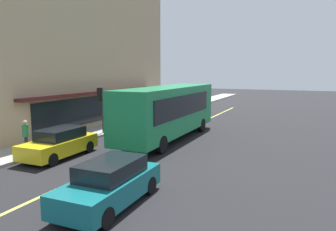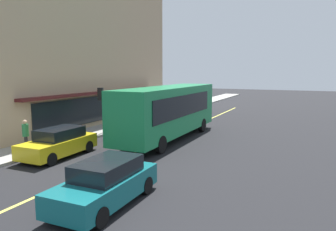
{
  "view_description": "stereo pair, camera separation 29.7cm",
  "coord_description": "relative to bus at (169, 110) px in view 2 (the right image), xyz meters",
  "views": [
    {
      "loc": [
        -21.06,
        -8.67,
        4.49
      ],
      "look_at": [
        -2.25,
        -0.19,
        1.6
      ],
      "focal_mm": 33.74,
      "sensor_mm": 36.0,
      "label": 1
    },
    {
      "loc": [
        -20.94,
        -8.94,
        4.49
      ],
      "look_at": [
        -2.25,
        -0.19,
        1.6
      ],
      "focal_mm": 33.74,
      "sensor_mm": 36.0,
      "label": 2
    }
  ],
  "objects": [
    {
      "name": "storefront_building",
      "position": [
        2.27,
        11.94,
        5.46
      ],
      "size": [
        23.28,
        9.92,
        14.9
      ],
      "color": "tan",
      "rests_on": "ground"
    },
    {
      "name": "car_navy",
      "position": [
        14.51,
        3.5,
        -1.24
      ],
      "size": [
        4.34,
        1.93,
        1.52
      ],
      "color": "navy",
      "rests_on": "ground"
    },
    {
      "name": "ground",
      "position": [
        2.21,
        0.25,
        -1.99
      ],
      "size": [
        120.0,
        120.0,
        0.0
      ],
      "primitive_type": "plane",
      "color": "black"
    },
    {
      "name": "car_yellow",
      "position": [
        -6.4,
        3.47,
        -1.24
      ],
      "size": [
        4.34,
        1.94,
        1.52
      ],
      "color": "yellow",
      "rests_on": "ground"
    },
    {
      "name": "car_teal",
      "position": [
        -10.34,
        -2.43,
        -1.24
      ],
      "size": [
        4.33,
        1.91,
        1.52
      ],
      "color": "#14666B",
      "rests_on": "ground"
    },
    {
      "name": "bus",
      "position": [
        0.0,
        0.0,
        0.0
      ],
      "size": [
        11.14,
        2.62,
        3.5
      ],
      "color": "#197F47",
      "rests_on": "ground"
    },
    {
      "name": "sidewalk",
      "position": [
        2.21,
        5.92,
        -1.91
      ],
      "size": [
        80.0,
        2.74,
        0.15
      ],
      "primitive_type": "cube",
      "color": "#9E9B93",
      "rests_on": "ground"
    },
    {
      "name": "pedestrian_waiting",
      "position": [
        -6.75,
        5.49,
        -0.79
      ],
      "size": [
        0.34,
        0.34,
        1.74
      ],
      "color": "black",
      "rests_on": "sidewalk"
    },
    {
      "name": "lane_centre_stripe",
      "position": [
        2.21,
        0.25,
        -1.98
      ],
      "size": [
        36.0,
        0.16,
        0.01
      ],
      "primitive_type": "cube",
      "color": "#D8D14C",
      "rests_on": "ground"
    },
    {
      "name": "traffic_light",
      "position": [
        -0.53,
        5.08,
        0.55
      ],
      "size": [
        0.3,
        0.52,
        3.2
      ],
      "color": "#2D2D33",
      "rests_on": "sidewalk"
    }
  ]
}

